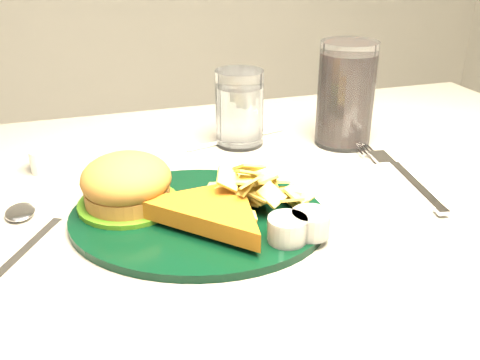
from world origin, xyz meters
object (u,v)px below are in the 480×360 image
object	(u,v)px
water_glass	(239,108)
fork_napkin	(412,183)
cola_glass	(346,94)
dinner_plate	(197,195)

from	to	relation	value
water_glass	fork_napkin	size ratio (longest dim) A/B	0.60
water_glass	fork_napkin	xyz separation A→B (m)	(0.17, -0.22, -0.05)
cola_glass	dinner_plate	bearing A→B (deg)	-148.01
water_glass	fork_napkin	distance (m)	0.28
dinner_plate	fork_napkin	size ratio (longest dim) A/B	1.53
cola_glass	fork_napkin	world-z (taller)	cola_glass
cola_glass	fork_napkin	distance (m)	0.19
fork_napkin	water_glass	bearing A→B (deg)	136.99
fork_napkin	cola_glass	bearing A→B (deg)	103.63
water_glass	cola_glass	bearing A→B (deg)	-16.69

